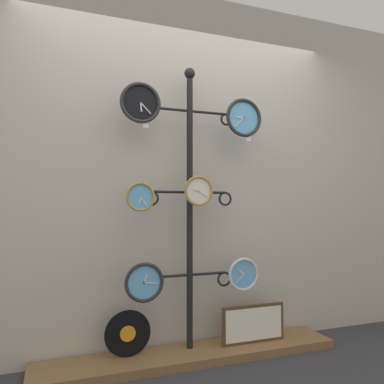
{
  "coord_description": "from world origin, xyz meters",
  "views": [
    {
      "loc": [
        -0.94,
        -2.2,
        1.09
      ],
      "look_at": [
        0.0,
        0.36,
        1.2
      ],
      "focal_mm": 35.0,
      "sensor_mm": 36.0,
      "label": 1
    }
  ],
  "objects": [
    {
      "name": "low_shelf",
      "position": [
        0.0,
        0.35,
        0.03
      ],
      "size": [
        2.2,
        0.36,
        0.06
      ],
      "color": "brown",
      "rests_on": "ground_plane"
    },
    {
      "name": "clock_top_left",
      "position": [
        -0.39,
        0.32,
        1.81
      ],
      "size": [
        0.29,
        0.04,
        0.29
      ],
      "color": "black"
    },
    {
      "name": "price_tag_upper",
      "position": [
        -0.36,
        0.32,
        1.65
      ],
      "size": [
        0.04,
        0.0,
        0.03
      ],
      "color": "white"
    },
    {
      "name": "picture_frame",
      "position": [
        0.49,
        0.33,
        0.2
      ],
      "size": [
        0.52,
        0.02,
        0.29
      ],
      "color": "#4C381E",
      "rests_on": "low_shelf"
    },
    {
      "name": "clock_top_right",
      "position": [
        0.41,
        0.33,
        1.77
      ],
      "size": [
        0.3,
        0.04,
        0.3
      ],
      "color": "#60A8DB"
    },
    {
      "name": "clock_middle_left",
      "position": [
        -0.39,
        0.31,
        1.16
      ],
      "size": [
        0.2,
        0.04,
        0.2
      ],
      "color": "#60A8DB"
    },
    {
      "name": "shop_wall",
      "position": [
        0.0,
        0.57,
        1.4
      ],
      "size": [
        4.4,
        0.04,
        2.8
      ],
      "color": "#BCB2A3",
      "rests_on": "ground_plane"
    },
    {
      "name": "ground_plane",
      "position": [
        0.0,
        0.0,
        0.0
      ],
      "size": [
        12.0,
        12.0,
        0.0
      ],
      "primitive_type": "plane",
      "color": "#333338"
    },
    {
      "name": "clock_bottom_right",
      "position": [
        0.39,
        0.31,
        0.59
      ],
      "size": [
        0.25,
        0.04,
        0.25
      ],
      "color": "#60A8DB"
    },
    {
      "name": "price_tag_mid",
      "position": [
        0.45,
        0.32,
        1.61
      ],
      "size": [
        0.04,
        0.0,
        0.03
      ],
      "color": "white"
    },
    {
      "name": "vinyl_record",
      "position": [
        -0.46,
        0.4,
        0.22
      ],
      "size": [
        0.32,
        0.01,
        0.32
      ],
      "color": "black",
      "rests_on": "low_shelf"
    },
    {
      "name": "clock_bottom_left",
      "position": [
        -0.37,
        0.3,
        0.58
      ],
      "size": [
        0.27,
        0.04,
        0.27
      ],
      "color": "#60A8DB"
    },
    {
      "name": "display_stand",
      "position": [
        0.0,
        0.41,
        0.8
      ],
      "size": [
        0.7,
        0.38,
        2.14
      ],
      "color": "black",
      "rests_on": "ground_plane"
    },
    {
      "name": "clock_middle_center",
      "position": [
        0.03,
        0.31,
        1.21
      ],
      "size": [
        0.22,
        0.04,
        0.22
      ],
      "color": "silver"
    }
  ]
}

